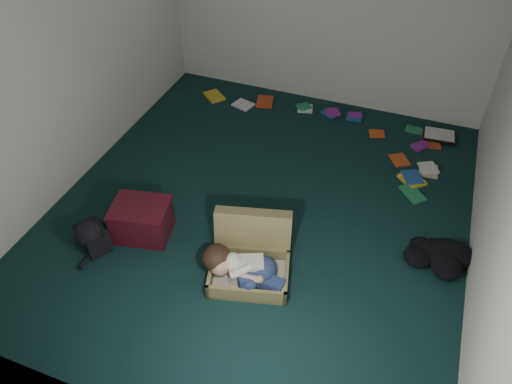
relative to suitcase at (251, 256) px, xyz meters
The scene contains 11 objects.
floor 0.79m from the suitcase, 103.47° to the left, with size 4.50×4.50×0.00m, color #0F2B2A.
wall_back 3.22m from the suitcase, 93.43° to the left, with size 4.50×4.50×0.00m, color silver.
wall_front 1.90m from the suitcase, 96.85° to the right, with size 4.50×4.50×0.00m, color silver.
wall_left 2.58m from the suitcase, 160.97° to the left, with size 4.50×4.50×0.00m, color silver.
suitcase is the anchor object (origin of this frame).
person 0.18m from the suitcase, 90.50° to the right, with size 0.76×0.38×0.31m.
maroon_bin 1.11m from the suitcase, behind, with size 0.59×0.51×0.36m.
backpack 1.48m from the suitcase, 169.28° to the right, with size 0.40×0.32×0.24m, color black, non-canonical shape.
clothing_pile 1.66m from the suitcase, 23.48° to the left, with size 0.45×0.37×0.14m, color black, non-canonical shape.
paper_tray 3.00m from the suitcase, 62.60° to the left, with size 0.40×0.31×0.05m.
book_scatter 2.40m from the suitcase, 80.23° to the left, with size 3.07×1.47×0.02m.
Camera 1 is at (1.25, -3.43, 3.50)m, focal length 35.00 mm.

